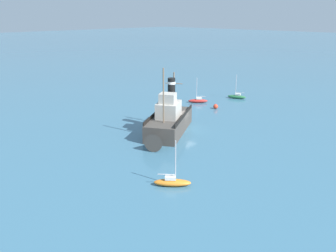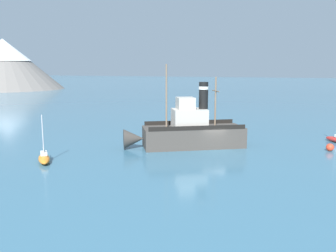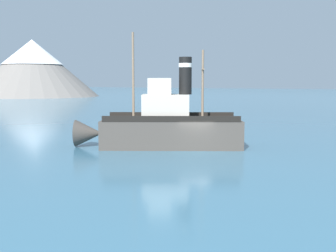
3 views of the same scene
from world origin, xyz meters
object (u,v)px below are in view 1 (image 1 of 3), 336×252
(sailboat_red, at_px, (198,100))
(old_tugboat, at_px, (168,121))
(sailboat_green, at_px, (237,96))
(mooring_buoy, at_px, (216,106))
(sailboat_orange, at_px, (172,182))

(sailboat_red, bearing_deg, old_tugboat, 116.60)
(sailboat_green, relative_size, mooring_buoy, 5.63)
(sailboat_orange, bearing_deg, sailboat_red, -54.75)
(old_tugboat, relative_size, mooring_buoy, 16.29)
(sailboat_green, xyz_separation_m, mooring_buoy, (-1.83, 9.68, 0.01))
(sailboat_green, height_order, mooring_buoy, sailboat_green)
(old_tugboat, bearing_deg, mooring_buoy, -78.03)
(mooring_buoy, bearing_deg, sailboat_green, -79.31)
(sailboat_red, distance_m, sailboat_green, 9.02)
(sailboat_red, relative_size, sailboat_orange, 1.00)
(sailboat_green, bearing_deg, sailboat_red, 67.41)
(sailboat_green, relative_size, sailboat_orange, 1.00)
(old_tugboat, xyz_separation_m, sailboat_orange, (-11.85, 11.71, -1.40))
(sailboat_orange, bearing_deg, mooring_buoy, -61.18)
(sailboat_red, bearing_deg, sailboat_green, -112.59)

